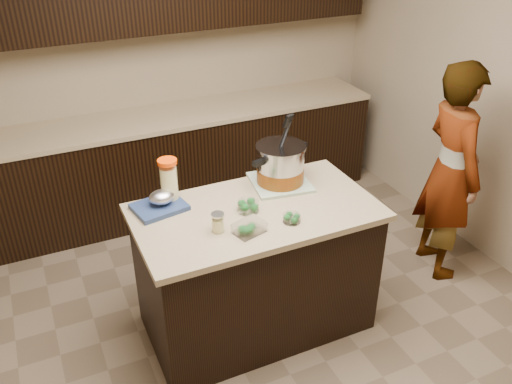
# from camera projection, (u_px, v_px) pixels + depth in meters

# --- Properties ---
(ground_plane) EXTENTS (4.00, 4.00, 0.00)m
(ground_plane) POSITION_uv_depth(u_px,v_px,m) (256.00, 322.00, 3.68)
(ground_plane) COLOR brown
(ground_plane) RESTS_ON ground
(room_shell) EXTENTS (4.04, 4.04, 2.72)m
(room_shell) POSITION_uv_depth(u_px,v_px,m) (256.00, 77.00, 2.83)
(room_shell) COLOR tan
(room_shell) RESTS_ON ground
(back_cabinets) EXTENTS (3.60, 0.63, 2.33)m
(back_cabinets) POSITION_uv_depth(u_px,v_px,m) (170.00, 108.00, 4.59)
(back_cabinets) COLOR black
(back_cabinets) RESTS_ON ground
(island) EXTENTS (1.46, 0.81, 0.90)m
(island) POSITION_uv_depth(u_px,v_px,m) (256.00, 269.00, 3.46)
(island) COLOR black
(island) RESTS_ON ground
(dish_towel) EXTENTS (0.41, 0.41, 0.02)m
(dish_towel) POSITION_uv_depth(u_px,v_px,m) (280.00, 182.00, 3.51)
(dish_towel) COLOR #679262
(dish_towel) RESTS_ON island
(stock_pot) EXTENTS (0.44, 0.40, 0.46)m
(stock_pot) POSITION_uv_depth(u_px,v_px,m) (280.00, 166.00, 3.45)
(stock_pot) COLOR #B7B7BC
(stock_pot) RESTS_ON dish_towel
(lemonade_pitcher) EXTENTS (0.15, 0.15, 0.28)m
(lemonade_pitcher) POSITION_uv_depth(u_px,v_px,m) (169.00, 183.00, 3.25)
(lemonade_pitcher) COLOR #E8DD8D
(lemonade_pitcher) RESTS_ON island
(mason_jar) EXTENTS (0.09, 0.09, 0.12)m
(mason_jar) POSITION_uv_depth(u_px,v_px,m) (218.00, 223.00, 3.01)
(mason_jar) COLOR #E8DD8D
(mason_jar) RESTS_ON island
(broccoli_tub_left) EXTENTS (0.17, 0.17, 0.06)m
(broccoli_tub_left) POSITION_uv_depth(u_px,v_px,m) (248.00, 207.00, 3.21)
(broccoli_tub_left) COLOR silver
(broccoli_tub_left) RESTS_ON island
(broccoli_tub_right) EXTENTS (0.13, 0.13, 0.05)m
(broccoli_tub_right) POSITION_uv_depth(u_px,v_px,m) (292.00, 218.00, 3.11)
(broccoli_tub_right) COLOR silver
(broccoli_tub_right) RESTS_ON island
(broccoli_tub_rect) EXTENTS (0.20, 0.16, 0.06)m
(broccoli_tub_rect) POSITION_uv_depth(u_px,v_px,m) (249.00, 228.00, 3.01)
(broccoli_tub_rect) COLOR silver
(broccoli_tub_rect) RESTS_ON island
(blue_tray) EXTENTS (0.34, 0.29, 0.11)m
(blue_tray) POSITION_uv_depth(u_px,v_px,m) (160.00, 203.00, 3.22)
(blue_tray) COLOR navy
(blue_tray) RESTS_ON island
(person) EXTENTS (0.50, 0.66, 1.62)m
(person) POSITION_uv_depth(u_px,v_px,m) (450.00, 172.00, 3.85)
(person) COLOR gray
(person) RESTS_ON ground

